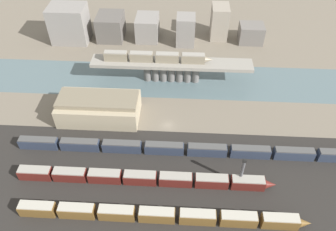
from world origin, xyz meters
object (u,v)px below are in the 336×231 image
train_on_bridge (157,57)px  train_yard_mid (144,178)px  warehouse_building (99,108)px  signal_tower (242,172)px  train_yard_near (161,215)px  train_yard_far (190,149)px

train_on_bridge → train_yard_mid: (0.08, -51.19, -9.17)m
warehouse_building → signal_tower: signal_tower is taller
train_on_bridge → signal_tower: bearing=-60.2°
train_yard_near → train_yard_mid: train_yard_near is taller
train_yard_far → signal_tower: signal_tower is taller
warehouse_building → train_yard_mid: bearing=-55.4°
train_yard_mid → signal_tower: 28.93m
train_yard_near → warehouse_building: size_ratio=2.79×
train_on_bridge → signal_tower: 58.07m
train_yard_near → warehouse_building: warehouse_building is taller
train_yard_near → signal_tower: signal_tower is taller
train_yard_far → warehouse_building: bearing=154.2°
train_yard_near → train_on_bridge: bearing=95.4°
signal_tower → train_yard_near: bearing=-150.1°
train_on_bridge → train_yard_near: train_on_bridge is taller
train_yard_mid → warehouse_building: bearing=124.6°
train_yard_near → signal_tower: bearing=29.9°
train_on_bridge → train_yard_far: bearing=-70.7°
train_yard_far → signal_tower: bearing=-36.2°
train_yard_mid → train_yard_far: bearing=41.5°
train_on_bridge → train_yard_far: (13.72, -39.14, -9.14)m
train_yard_far → warehouse_building: 36.65m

